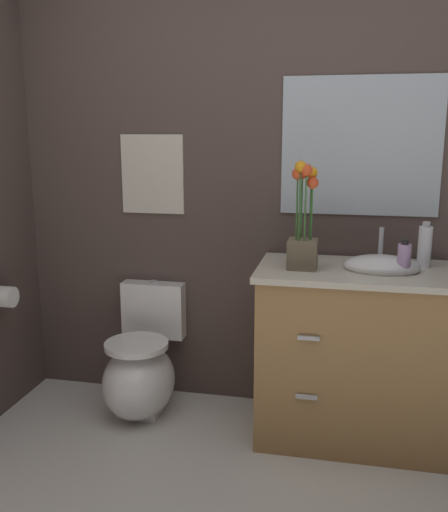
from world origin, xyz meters
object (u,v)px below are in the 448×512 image
(vanity_cabinet, at_px, (352,352))
(soap_bottle, at_px, (404,259))
(flower_vase, at_px, (303,231))
(toilet_paper_roll, at_px, (4,297))
(lotion_bottle, at_px, (425,246))
(wall_poster, at_px, (152,174))
(wall_mirror, at_px, (361,147))
(toilet, at_px, (142,370))

(vanity_cabinet, height_order, soap_bottle, vanity_cabinet)
(flower_vase, relative_size, soap_bottle, 3.08)
(soap_bottle, bearing_deg, toilet_paper_roll, -177.17)
(lotion_bottle, bearing_deg, vanity_cabinet, -161.41)
(vanity_cabinet, relative_size, wall_poster, 2.45)
(soap_bottle, height_order, lotion_bottle, lotion_bottle)
(wall_poster, bearing_deg, flower_vase, -21.39)
(flower_vase, xyz_separation_m, soap_bottle, (0.46, -0.03, -0.11))
(soap_bottle, bearing_deg, wall_mirror, 120.00)
(wall_mirror, bearing_deg, flower_vase, -126.91)
(lotion_bottle, bearing_deg, soap_bottle, -121.85)
(flower_vase, height_order, lotion_bottle, flower_vase)
(vanity_cabinet, bearing_deg, lotion_bottle, 18.59)
(soap_bottle, relative_size, toilet_paper_roll, 1.52)
(lotion_bottle, height_order, wall_mirror, wall_mirror)
(vanity_cabinet, distance_m, wall_mirror, 1.04)
(vanity_cabinet, bearing_deg, toilet, 178.65)
(lotion_bottle, bearing_deg, wall_poster, 172.60)
(flower_vase, relative_size, wall_mirror, 0.64)
(wall_poster, bearing_deg, vanity_cabinet, -14.72)
(vanity_cabinet, height_order, wall_poster, wall_poster)
(lotion_bottle, bearing_deg, toilet, -176.78)
(soap_bottle, xyz_separation_m, lotion_bottle, (0.11, 0.18, 0.03))
(toilet, xyz_separation_m, lotion_bottle, (1.44, 0.08, 0.74))
(vanity_cabinet, bearing_deg, toilet_paper_roll, -174.58)
(flower_vase, distance_m, wall_mirror, 0.57)
(toilet, distance_m, vanity_cabinet, 1.14)
(lotion_bottle, height_order, toilet_paper_roll, lotion_bottle)
(wall_poster, bearing_deg, toilet_paper_roll, -145.44)
(toilet, height_order, lotion_bottle, lotion_bottle)
(soap_bottle, distance_m, toilet_paper_roll, 2.02)
(flower_vase, distance_m, lotion_bottle, 0.60)
(toilet, height_order, vanity_cabinet, vanity_cabinet)
(soap_bottle, distance_m, wall_poster, 1.42)
(wall_poster, bearing_deg, wall_mirror, 0.00)
(flower_vase, bearing_deg, vanity_cabinet, 9.72)
(toilet, relative_size, lotion_bottle, 3.11)
(vanity_cabinet, xyz_separation_m, wall_mirror, (-0.00, 0.29, 1.00))
(vanity_cabinet, xyz_separation_m, flower_vase, (-0.26, -0.04, 0.61))
(toilet, height_order, toilet_paper_roll, toilet_paper_roll)
(wall_poster, bearing_deg, lotion_bottle, -7.40)
(toilet, distance_m, wall_mirror, 1.67)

